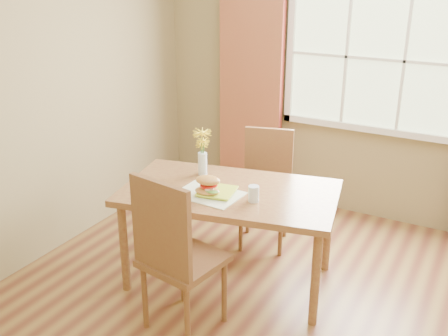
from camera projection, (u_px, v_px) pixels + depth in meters
room at (294, 132)px, 3.07m from camera, size 4.24×3.84×2.74m
window at (375, 59)px, 4.54m from camera, size 1.62×0.06×1.32m
curtain_left at (251, 91)px, 5.13m from camera, size 0.65×0.08×2.20m
dining_table at (229, 199)px, 3.81m from camera, size 1.68×1.16×0.75m
chair_near at (173, 251)px, 3.25m from camera, size 0.53×0.53×1.11m
chair_far at (266, 182)px, 4.44m from camera, size 0.51×0.51×0.99m
placemat at (209, 194)px, 3.70m from camera, size 0.47×0.35×0.01m
plate at (217, 192)px, 3.71m from camera, size 0.28×0.28×0.01m
croissant_sandwich at (208, 185)px, 3.64m from camera, size 0.20×0.16×0.14m
water_glass at (254, 194)px, 3.58m from camera, size 0.08×0.08×0.11m
flower_vase at (202, 148)px, 3.97m from camera, size 0.15×0.15×0.36m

